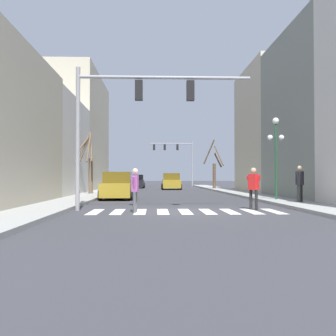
% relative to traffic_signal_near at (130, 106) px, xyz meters
% --- Properties ---
extents(ground_plane, '(240.00, 240.00, 0.00)m').
position_rel_traffic_signal_near_xyz_m(ground_plane, '(2.25, -0.63, -4.37)').
color(ground_plane, '#38383D').
extents(sidewalk_left, '(2.16, 90.00, 0.15)m').
position_rel_traffic_signal_near_xyz_m(sidewalk_left, '(-3.50, -0.63, -4.29)').
color(sidewalk_left, '#9E9E99').
rests_on(sidewalk_left, ground_plane).
extents(sidewalk_right, '(2.16, 90.00, 0.15)m').
position_rel_traffic_signal_near_xyz_m(sidewalk_right, '(8.00, -0.63, -4.29)').
color(sidewalk_right, '#9E9E99').
rests_on(sidewalk_right, ground_plane).
extents(building_row_left, '(6.00, 38.83, 11.84)m').
position_rel_traffic_signal_near_xyz_m(building_row_left, '(-7.58, 15.04, 0.39)').
color(building_row_left, '#BCB299').
rests_on(building_row_left, ground_plane).
extents(building_row_right, '(6.00, 29.32, 12.20)m').
position_rel_traffic_signal_near_xyz_m(building_row_right, '(12.08, 7.68, 1.27)').
color(building_row_right, beige).
rests_on(building_row_right, ground_plane).
extents(crosswalk_stripes, '(7.65, 2.60, 0.01)m').
position_rel_traffic_signal_near_xyz_m(crosswalk_stripes, '(2.25, -0.57, -4.37)').
color(crosswalk_stripes, white).
rests_on(crosswalk_stripes, ground_plane).
extents(traffic_signal_near, '(7.31, 0.28, 5.97)m').
position_rel_traffic_signal_near_xyz_m(traffic_signal_near, '(0.00, 0.00, 0.00)').
color(traffic_signal_near, gray).
rests_on(traffic_signal_near, ground_plane).
extents(traffic_signal_far, '(6.37, 0.28, 6.72)m').
position_rel_traffic_signal_near_xyz_m(traffic_signal_far, '(4.40, 41.43, 0.59)').
color(traffic_signal_far, gray).
rests_on(traffic_signal_far, ground_plane).
extents(street_lamp_right_corner, '(0.95, 0.36, 4.56)m').
position_rel_traffic_signal_near_xyz_m(street_lamp_right_corner, '(7.79, 5.25, -1.00)').
color(street_lamp_right_corner, '#1E4C2D').
rests_on(street_lamp_right_corner, sidewalk_right).
extents(car_parked_left_mid, '(2.15, 4.71, 1.67)m').
position_rel_traffic_signal_near_xyz_m(car_parked_left_mid, '(-1.22, 33.14, -3.59)').
color(car_parked_left_mid, black).
rests_on(car_parked_left_mid, ground_plane).
extents(car_parked_left_far, '(2.19, 4.32, 1.81)m').
position_rel_traffic_signal_near_xyz_m(car_parked_left_far, '(2.92, 27.28, -3.53)').
color(car_parked_left_far, '#A38423').
rests_on(car_parked_left_far, ground_plane).
extents(car_driving_toward_lane, '(2.05, 4.24, 1.71)m').
position_rel_traffic_signal_near_xyz_m(car_driving_toward_lane, '(-1.27, 8.30, -3.58)').
color(car_driving_toward_lane, '#A38423').
rests_on(car_driving_toward_lane, ground_plane).
extents(pedestrian_on_right_sidewalk, '(0.27, 0.75, 1.74)m').
position_rel_traffic_signal_near_xyz_m(pedestrian_on_right_sidewalk, '(0.25, -0.90, -3.34)').
color(pedestrian_on_right_sidewalk, '#4C4C51').
rests_on(pedestrian_on_right_sidewalk, ground_plane).
extents(pedestrian_crossing_street, '(0.50, 0.69, 1.79)m').
position_rel_traffic_signal_near_xyz_m(pedestrian_crossing_street, '(5.22, 0.18, -3.31)').
color(pedestrian_crossing_street, black).
rests_on(pedestrian_crossing_street, ground_plane).
extents(pedestrian_waiting_at_curb, '(0.64, 0.59, 1.80)m').
position_rel_traffic_signal_near_xyz_m(pedestrian_waiting_at_curb, '(8.18, 2.75, -3.15)').
color(pedestrian_waiting_at_curb, black).
rests_on(pedestrian_waiting_at_curb, sidewalk_right).
extents(street_tree_right_mid, '(1.77, 1.62, 4.71)m').
position_rel_traffic_signal_near_xyz_m(street_tree_right_mid, '(-3.93, 13.21, -1.96)').
color(street_tree_right_mid, brown).
rests_on(street_tree_right_mid, sidewalk_left).
extents(street_tree_left_mid, '(2.22, 2.97, 5.33)m').
position_rel_traffic_signal_near_xyz_m(street_tree_left_mid, '(7.61, 26.30, -2.03)').
color(street_tree_left_mid, brown).
rests_on(street_tree_left_mid, sidewalk_right).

